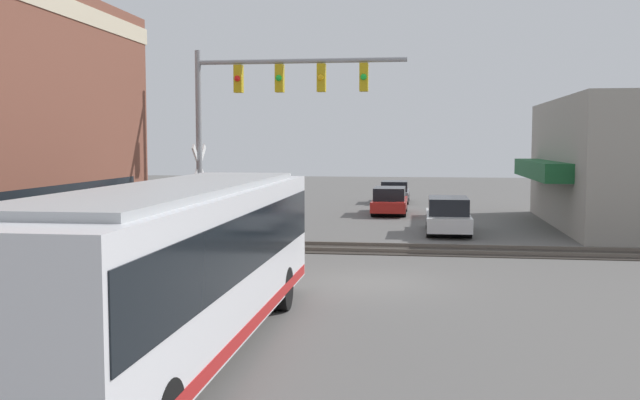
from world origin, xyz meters
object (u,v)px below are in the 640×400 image
parked_car_white (448,217)px  parked_car_red (390,202)px  city_bus (181,262)px  crossing_signal (199,189)px  parked_car_grey (395,193)px  pedestrian_at_crossing (256,228)px

parked_car_white → parked_car_red: size_ratio=1.00×
city_bus → crossing_signal: (11.01, 3.16, 0.57)m
city_bus → parked_car_white: size_ratio=2.46×
crossing_signal → parked_car_grey: (22.45, -5.76, -1.65)m
crossing_signal → parked_car_grey: size_ratio=0.87×
city_bus → parked_car_red: 26.20m
crossing_signal → pedestrian_at_crossing: 2.31m
crossing_signal → parked_car_white: size_ratio=0.79×
city_bus → parked_car_white: 19.12m
city_bus → crossing_signal: size_ratio=3.10×
parked_car_white → city_bus: bearing=163.6°
crossing_signal → city_bus: bearing=-164.0°
parked_car_white → parked_car_red: parked_car_white is taller
pedestrian_at_crossing → city_bus: bearing=-173.5°
parked_car_grey → crossing_signal: bearing=165.6°
city_bus → parked_car_grey: (33.45, -2.60, -1.07)m
crossing_signal → pedestrian_at_crossing: (0.27, -1.87, -1.33)m
pedestrian_at_crossing → parked_car_white: bearing=-43.5°
crossing_signal → parked_car_white: crossing_signal is taller
parked_car_red → parked_car_grey: parked_car_red is taller
crossing_signal → parked_car_red: bearing=-21.0°
city_bus → parked_car_red: size_ratio=2.46×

